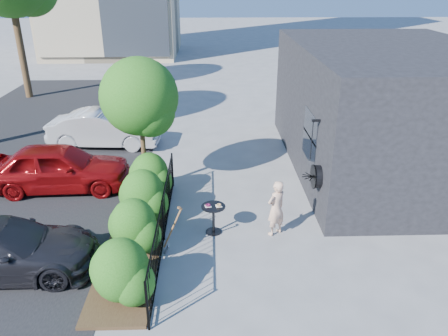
{
  "coord_description": "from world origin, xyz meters",
  "views": [
    {
      "loc": [
        -0.3,
        -9.21,
        6.03
      ],
      "look_at": [
        0.03,
        1.63,
        1.2
      ],
      "focal_mm": 35.0,
      "sensor_mm": 36.0,
      "label": 1
    }
  ],
  "objects_px": {
    "woman": "(276,208)",
    "car_silver": "(105,129)",
    "car_darkgrey": "(0,248)",
    "cafe_table": "(213,214)",
    "patio_tree": "(142,102)",
    "shovel": "(172,232)",
    "car_red": "(59,167)"
  },
  "relations": [
    {
      "from": "shovel",
      "to": "car_silver",
      "type": "height_order",
      "value": "car_silver"
    },
    {
      "from": "car_red",
      "to": "car_silver",
      "type": "relative_size",
      "value": 1.01
    },
    {
      "from": "cafe_table",
      "to": "shovel",
      "type": "height_order",
      "value": "shovel"
    },
    {
      "from": "patio_tree",
      "to": "car_red",
      "type": "xyz_separation_m",
      "value": [
        -2.67,
        0.19,
        -2.05
      ]
    },
    {
      "from": "woman",
      "to": "car_silver",
      "type": "relative_size",
      "value": 0.36
    },
    {
      "from": "woman",
      "to": "shovel",
      "type": "distance_m",
      "value": 2.64
    },
    {
      "from": "woman",
      "to": "car_darkgrey",
      "type": "relative_size",
      "value": 0.35
    },
    {
      "from": "car_red",
      "to": "car_silver",
      "type": "height_order",
      "value": "car_red"
    },
    {
      "from": "cafe_table",
      "to": "car_darkgrey",
      "type": "bearing_deg",
      "value": -162.48
    },
    {
      "from": "car_silver",
      "to": "woman",
      "type": "bearing_deg",
      "value": -134.69
    },
    {
      "from": "woman",
      "to": "car_darkgrey",
      "type": "height_order",
      "value": "woman"
    },
    {
      "from": "cafe_table",
      "to": "car_silver",
      "type": "height_order",
      "value": "car_silver"
    },
    {
      "from": "shovel",
      "to": "car_darkgrey",
      "type": "distance_m",
      "value": 3.7
    },
    {
      "from": "cafe_table",
      "to": "car_silver",
      "type": "bearing_deg",
      "value": 122.8
    },
    {
      "from": "woman",
      "to": "patio_tree",
      "type": "bearing_deg",
      "value": -71.86
    },
    {
      "from": "patio_tree",
      "to": "car_darkgrey",
      "type": "bearing_deg",
      "value": -124.23
    },
    {
      "from": "car_darkgrey",
      "to": "car_silver",
      "type": "bearing_deg",
      "value": -5.66
    },
    {
      "from": "patio_tree",
      "to": "shovel",
      "type": "height_order",
      "value": "patio_tree"
    },
    {
      "from": "car_silver",
      "to": "car_darkgrey",
      "type": "xyz_separation_m",
      "value": [
        -0.57,
        -7.76,
        -0.07
      ]
    },
    {
      "from": "woman",
      "to": "car_silver",
      "type": "xyz_separation_m",
      "value": [
        -5.61,
        6.41,
        -0.05
      ]
    },
    {
      "from": "shovel",
      "to": "car_red",
      "type": "height_order",
      "value": "car_red"
    },
    {
      "from": "cafe_table",
      "to": "shovel",
      "type": "xyz_separation_m",
      "value": [
        -0.98,
        -0.85,
        0.02
      ]
    },
    {
      "from": "car_silver",
      "to": "car_darkgrey",
      "type": "height_order",
      "value": "car_silver"
    },
    {
      "from": "shovel",
      "to": "car_red",
      "type": "distance_m",
      "value": 5.06
    },
    {
      "from": "shovel",
      "to": "car_red",
      "type": "bearing_deg",
      "value": 136.31
    },
    {
      "from": "cafe_table",
      "to": "shovel",
      "type": "relative_size",
      "value": 0.65
    },
    {
      "from": "woman",
      "to": "car_silver",
      "type": "height_order",
      "value": "woman"
    },
    {
      "from": "patio_tree",
      "to": "cafe_table",
      "type": "height_order",
      "value": "patio_tree"
    },
    {
      "from": "woman",
      "to": "car_red",
      "type": "bearing_deg",
      "value": -59.73
    },
    {
      "from": "car_silver",
      "to": "car_darkgrey",
      "type": "bearing_deg",
      "value": 179.91
    },
    {
      "from": "cafe_table",
      "to": "patio_tree",
      "type": "bearing_deg",
      "value": 128.68
    },
    {
      "from": "woman",
      "to": "car_silver",
      "type": "distance_m",
      "value": 8.51
    }
  ]
}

